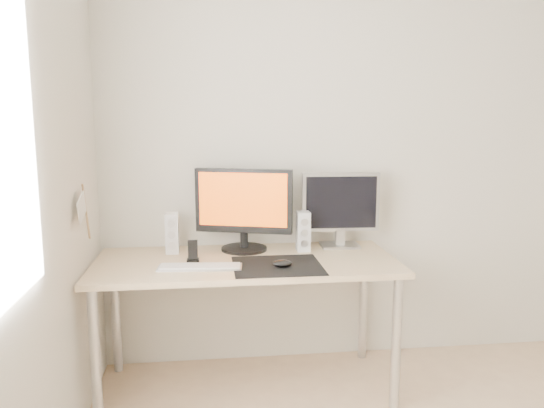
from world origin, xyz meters
TOP-DOWN VIEW (x-y plane):
  - wall_back at (0.00, 1.75)m, footprint 3.50×0.00m
  - mousepad at (-0.78, 1.24)m, footprint 0.45×0.40m
  - mouse at (-0.76, 1.21)m, footprint 0.10×0.06m
  - desk at (-0.93, 1.38)m, footprint 1.60×0.70m
  - main_monitor at (-0.93, 1.58)m, footprint 0.54×0.32m
  - second_monitor at (-0.36, 1.60)m, footprint 0.45×0.17m
  - speaker_left at (-1.33, 1.57)m, footprint 0.07×0.09m
  - speaker_right at (-0.59, 1.53)m, footprint 0.07×0.09m
  - keyboard at (-1.17, 1.25)m, footprint 0.43×0.16m
  - phone_dock at (-1.21, 1.38)m, footprint 0.06×0.06m
  - pennant at (-1.72, 1.24)m, footprint 0.01×0.23m

SIDE VIEW (x-z plane):
  - desk at x=-0.93m, z-range 0.29..1.02m
  - mousepad at x=-0.78m, z-range 0.73..0.73m
  - keyboard at x=-1.17m, z-range 0.73..0.75m
  - mouse at x=-0.76m, z-range 0.73..0.77m
  - phone_dock at x=-1.21m, z-range 0.71..0.82m
  - speaker_left at x=-1.33m, z-range 0.73..0.95m
  - speaker_right at x=-0.59m, z-range 0.73..0.95m
  - second_monitor at x=-0.36m, z-range 0.75..1.19m
  - main_monitor at x=-0.93m, z-range 0.75..1.22m
  - pennant at x=-1.72m, z-range 0.90..1.19m
  - wall_back at x=0.00m, z-range -0.50..3.00m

